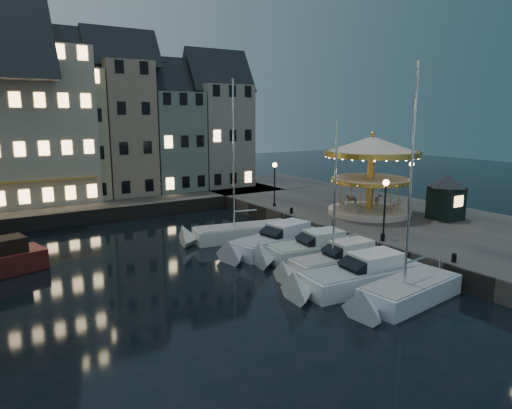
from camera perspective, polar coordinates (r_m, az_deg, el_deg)
ground at (r=28.43m, az=7.05°, el=-9.21°), size 160.00×160.00×0.00m
quay_east at (r=41.85m, az=16.74°, el=-2.03°), size 16.00×56.00×1.30m
quay_north at (r=50.17m, az=-21.41°, el=-0.19°), size 44.00×12.00×1.30m
quaywall_e at (r=36.31m, az=8.40°, el=-3.65°), size 0.15×44.00×1.30m
quaywall_n at (r=44.85m, az=-17.40°, el=-1.20°), size 48.00×0.15×1.30m
streetlamp_b at (r=32.94m, az=15.83°, el=0.52°), size 0.44×0.44×4.17m
streetlamp_c at (r=42.98m, az=2.34°, el=3.34°), size 0.44×0.44×4.17m
streetlamp_d at (r=45.94m, az=18.79°, el=3.26°), size 0.44×0.44×4.17m
bollard_a at (r=29.47m, az=23.52°, el=-6.06°), size 0.30×0.30×0.57m
bollard_b at (r=32.69m, az=15.56°, el=-3.88°), size 0.30×0.30×0.57m
bollard_c at (r=36.11m, az=9.68°, el=-2.22°), size 0.30×0.30×0.57m
bollard_d at (r=40.25m, az=4.45°, el=-0.71°), size 0.30×0.30×0.57m
townhouse_nb at (r=50.60m, az=-29.27°, el=7.97°), size 6.16×8.00×13.80m
townhouse_nc at (r=51.30m, az=-22.50°, el=9.12°), size 6.82×8.00×14.80m
townhouse_nd at (r=52.62m, az=-16.29°, el=10.09°), size 5.50×8.00×15.80m
townhouse_ne at (r=54.44m, az=-10.64°, el=8.78°), size 6.16×8.00×12.80m
townhouse_nf at (r=56.96m, az=-4.93°, el=9.53°), size 6.82×8.00×13.80m
hotel_corner at (r=50.58m, az=-29.37°, el=9.67°), size 17.60×9.00×16.80m
motorboat_a at (r=25.79m, az=18.02°, el=-10.58°), size 7.43×3.15×12.31m
motorboat_b at (r=27.21m, az=12.58°, el=-8.90°), size 8.69×3.18×2.15m
motorboat_c at (r=29.44m, az=9.97°, el=-7.18°), size 7.93×2.41×10.50m
motorboat_d at (r=31.81m, az=6.63°, el=-5.75°), size 7.64×3.33×2.15m
motorboat_e at (r=33.60m, az=2.45°, el=-4.76°), size 8.85×3.90×2.15m
motorboat_f at (r=36.53m, az=-2.42°, el=-3.64°), size 9.07×3.81×11.99m
carousel at (r=40.63m, az=14.24°, el=5.39°), size 8.18×8.18×7.16m
ticket_kiosk at (r=40.75m, az=22.77°, el=1.76°), size 3.60×3.60×4.22m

